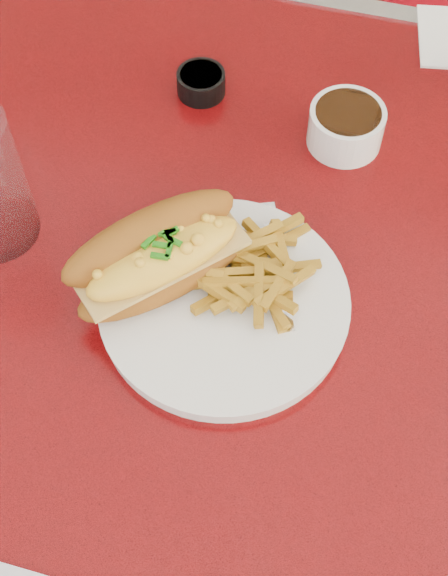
% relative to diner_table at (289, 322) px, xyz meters
% --- Properties ---
extents(ground, '(8.00, 8.00, 0.00)m').
position_rel_diner_table_xyz_m(ground, '(0.00, 0.00, -0.61)').
color(ground, silver).
rests_on(ground, ground).
extents(diner_table, '(1.23, 0.83, 0.77)m').
position_rel_diner_table_xyz_m(diner_table, '(0.00, 0.00, 0.00)').
color(diner_table, '#B60B0E').
rests_on(diner_table, ground).
extents(booth_bench_far, '(1.20, 0.51, 0.90)m').
position_rel_diner_table_xyz_m(booth_bench_far, '(0.00, 0.81, -0.32)').
color(booth_bench_far, maroon).
rests_on(booth_bench_far, ground).
extents(dinner_plate, '(0.32, 0.32, 0.02)m').
position_rel_diner_table_xyz_m(dinner_plate, '(-0.06, -0.09, 0.17)').
color(dinner_plate, white).
rests_on(dinner_plate, diner_table).
extents(mac_hoagie, '(0.20, 0.20, 0.08)m').
position_rel_diner_table_xyz_m(mac_hoagie, '(-0.13, -0.08, 0.21)').
color(mac_hoagie, '#8F5217').
rests_on(mac_hoagie, dinner_plate).
extents(fries_pile, '(0.14, 0.13, 0.03)m').
position_rel_diner_table_xyz_m(fries_pile, '(-0.05, -0.05, 0.20)').
color(fries_pile, '#BE8B20').
rests_on(fries_pile, dinner_plate).
extents(fork, '(0.07, 0.15, 0.00)m').
position_rel_diner_table_xyz_m(fork, '(-0.02, -0.04, 0.18)').
color(fork, silver).
rests_on(fork, dinner_plate).
extents(gravy_ramekin, '(0.11, 0.11, 0.05)m').
position_rel_diner_table_xyz_m(gravy_ramekin, '(0.02, 0.16, 0.19)').
color(gravy_ramekin, white).
rests_on(gravy_ramekin, diner_table).
extents(sauce_cup_left, '(0.07, 0.07, 0.03)m').
position_rel_diner_table_xyz_m(sauce_cup_left, '(-0.16, 0.19, 0.18)').
color(sauce_cup_left, black).
rests_on(sauce_cup_left, diner_table).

